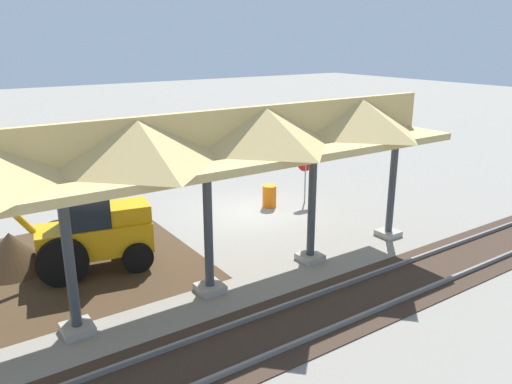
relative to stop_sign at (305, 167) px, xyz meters
The scene contains 8 objects.
ground_plane 2.97m from the stop_sign, ahead, with size 120.00×120.00×0.00m, color gray.
dirt_work_zone 10.28m from the stop_sign, ahead, with size 8.09×7.00×0.01m, color #42301E.
platform_canopy 11.76m from the stop_sign, 23.08° to the left, with size 22.40×3.20×4.90m.
rail_tracks 7.67m from the stop_sign, 70.40° to the left, with size 60.00×2.58×0.15m.
stop_sign is the anchor object (origin of this frame).
backhoe 9.35m from the stop_sign, ahead, with size 5.26×2.25×2.82m.
dirt_mound 11.29m from the stop_sign, ahead, with size 4.39×4.39×2.31m, color #42301E.
traffic_barrel 1.91m from the stop_sign, 14.32° to the right, with size 0.56×0.56×0.90m, color orange.
Camera 1 is at (10.28, 15.59, 6.59)m, focal length 35.00 mm.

